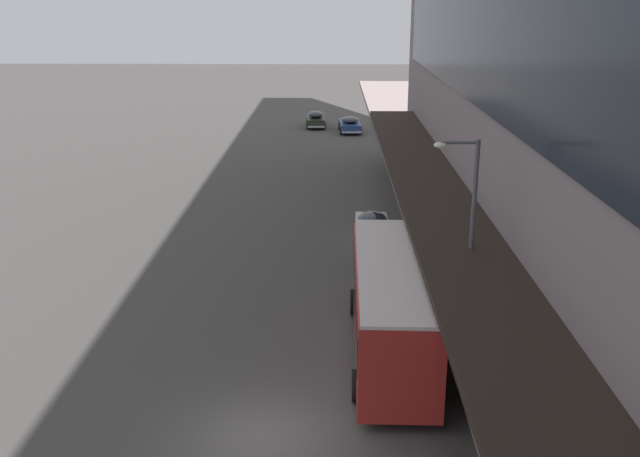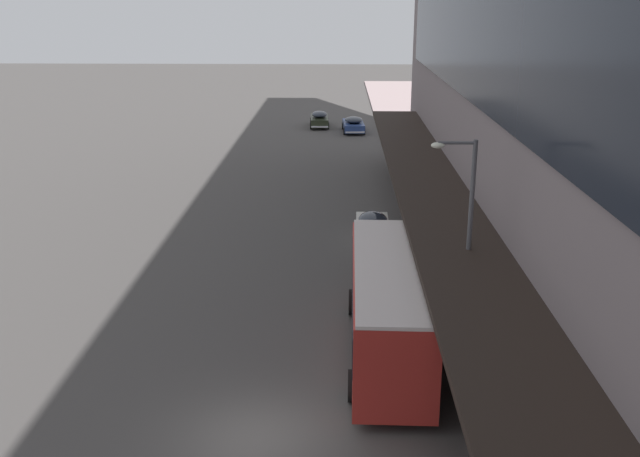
% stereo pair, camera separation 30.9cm
% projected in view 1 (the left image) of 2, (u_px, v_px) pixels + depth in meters
% --- Properties ---
extents(ground, '(240.00, 240.00, 0.00)m').
position_uv_depth(ground, '(260.00, 440.00, 20.02)').
color(ground, '#464240').
extents(transit_bus_kerbside_front, '(2.80, 9.84, 3.40)m').
position_uv_depth(transit_bus_kerbside_front, '(391.00, 303.00, 24.25)').
color(transit_bus_kerbside_front, '#AB2822').
rests_on(transit_bus_kerbside_front, ground).
extents(sedan_trailing_mid, '(2.12, 4.69, 1.43)m').
position_uv_depth(sedan_trailing_mid, '(350.00, 124.00, 65.91)').
color(sedan_trailing_mid, navy).
rests_on(sedan_trailing_mid, ground).
extents(sedan_oncoming_front, '(1.86, 4.59, 1.53)m').
position_uv_depth(sedan_oncoming_front, '(372.00, 228.00, 36.11)').
color(sedan_oncoming_front, beige).
rests_on(sedan_oncoming_front, ground).
extents(sedan_lead_mid, '(1.92, 4.66, 1.52)m').
position_uv_depth(sedan_lead_mid, '(316.00, 119.00, 68.58)').
color(sedan_lead_mid, '#282F1F').
rests_on(sedan_lead_mid, ground).
extents(pedestrian_at_kerb, '(0.33, 0.61, 1.86)m').
position_uv_depth(pedestrian_at_kerb, '(532.00, 417.00, 19.02)').
color(pedestrian_at_kerb, '#202A3C').
rests_on(pedestrian_at_kerb, sidewalk_kerb).
extents(street_lamp, '(1.50, 0.28, 7.37)m').
position_uv_depth(street_lamp, '(467.00, 232.00, 23.70)').
color(street_lamp, '#4C4C51').
rests_on(street_lamp, sidewalk_kerb).
extents(fire_hydrant, '(0.20, 0.40, 0.70)m').
position_uv_depth(fire_hydrant, '(464.00, 329.00, 25.61)').
color(fire_hydrant, red).
rests_on(fire_hydrant, sidewalk_kerb).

